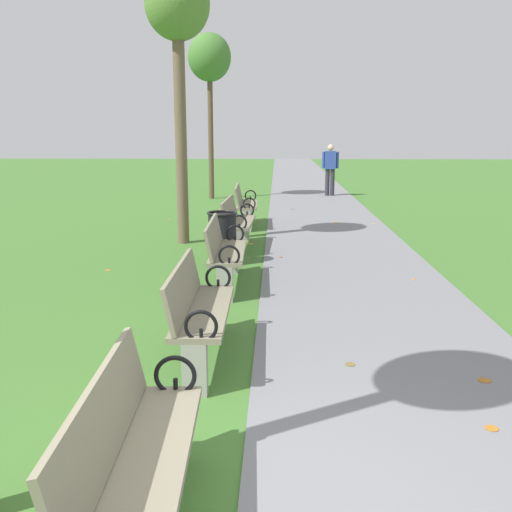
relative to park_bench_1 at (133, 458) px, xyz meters
The scene contains 11 objects.
paved_walkway 18.16m from the park_bench_1, 84.26° to the left, with size 2.62×44.00×0.02m, color slate.
park_bench_1 is the anchor object (origin of this frame).
park_bench_2 2.45m from the park_bench_1, 90.00° to the left, with size 0.49×1.61×0.90m.
park_bench_3 5.04m from the park_bench_1, 90.00° to the left, with size 0.51×1.61×0.90m.
park_bench_4 7.60m from the park_bench_1, 90.00° to the left, with size 0.53×1.62×0.90m.
park_bench_5 10.09m from the park_bench_1, 90.00° to the left, with size 0.52×1.61×0.90m.
tree_2 8.90m from the park_bench_1, 97.40° to the left, with size 1.14×1.14×4.87m.
tree_3 15.80m from the park_bench_1, 94.94° to the left, with size 1.28×1.28×4.90m.
pedestrian_walking 16.27m from the park_bench_1, 81.51° to the left, with size 0.53×0.25×1.62m.
trash_bin 6.36m from the park_bench_1, 91.33° to the left, with size 0.48×0.48×0.84m.
scattered_leaves 5.77m from the park_bench_1, 86.22° to the left, with size 4.88×14.09×0.02m.
Camera 1 is at (0.21, -2.65, 2.10)m, focal length 40.55 mm.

